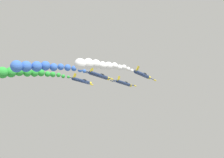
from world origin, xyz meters
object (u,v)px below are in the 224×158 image
airplane_lead (124,83)px  airplane_left_outer (99,75)px  airplane_right_inner (142,74)px  airplane_left_inner (81,81)px

airplane_lead → airplane_left_outer: bearing=-85.5°
airplane_lead → airplane_right_inner: (11.23, -10.68, 0.14)m
airplane_lead → airplane_right_inner: 15.50m
airplane_lead → airplane_left_outer: (1.50, -19.12, -0.70)m
airplane_lead → airplane_left_inner: bearing=-134.3°
airplane_left_inner → airplane_right_inner: 21.48m
airplane_lead → airplane_left_inner: (-10.25, -10.52, 0.07)m
airplane_right_inner → airplane_left_outer: size_ratio=1.00×
airplane_left_outer → airplane_left_inner: bearing=143.8°
airplane_lead → airplane_right_inner: airplane_right_inner is taller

